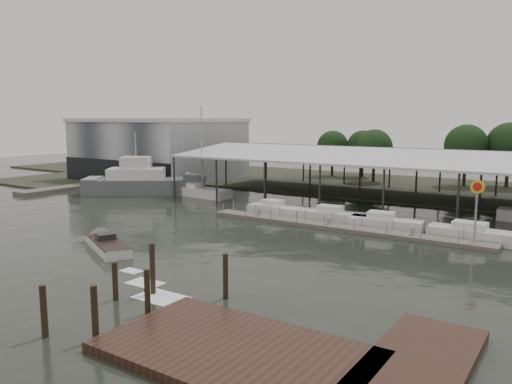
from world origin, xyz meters
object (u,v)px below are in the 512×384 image
Objects in this scene: white_sailboat at (199,192)px; speedboat_underway at (106,244)px; grey_trawler at (145,182)px; shell_fuel_sign at (477,200)px.

white_sailboat is 0.70× the size of speedboat_underway.
white_sailboat is (7.97, 2.33, -0.94)m from grey_trawler.
grey_trawler is at bearing -23.59° from speedboat_underway.
shell_fuel_sign is 37.51m from white_sailboat.
grey_trawler reaches higher than shell_fuel_sign.
grey_trawler is at bearing -158.92° from white_sailboat.
speedboat_underway is at bearing -86.07° from grey_trawler.
shell_fuel_sign is 30.11m from speedboat_underway.
grey_trawler is 30.26m from speedboat_underway.
grey_trawler is 8.36m from white_sailboat.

